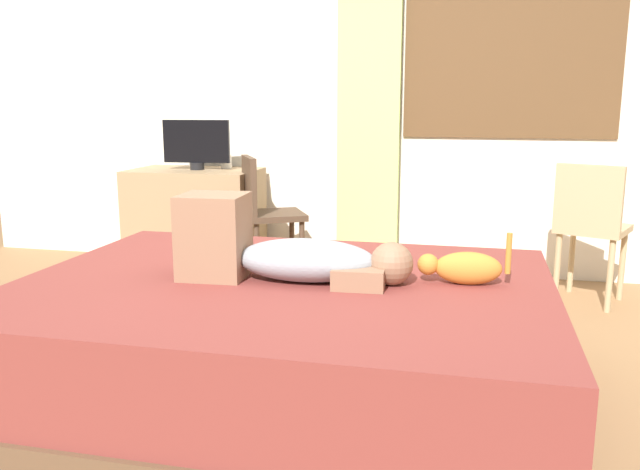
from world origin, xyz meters
TOP-DOWN VIEW (x-y plane):
  - ground_plane at (0.00, 0.00)m, footprint 16.00×16.00m
  - back_wall_with_window at (0.02, 2.35)m, footprint 6.40×0.14m
  - bed at (-0.04, 0.04)m, footprint 2.17×1.65m
  - person_lying at (-0.05, 0.05)m, footprint 0.94×0.31m
  - cat at (0.66, 0.15)m, footprint 0.36×0.13m
  - desk at (-1.27, 1.95)m, footprint 0.90×0.56m
  - tv_monitor at (-1.25, 1.95)m, footprint 0.48×0.10m
  - cup at (-1.07, 2.07)m, footprint 0.08×0.08m
  - chair_by_desk at (-0.69, 1.76)m, footprint 0.52×0.52m
  - chair_spare at (1.37, 1.72)m, footprint 0.50×0.50m
  - curtain_left at (-0.06, 2.23)m, footprint 0.44×0.06m

SIDE VIEW (x-z plane):
  - ground_plane at x=0.00m, z-range 0.00..0.00m
  - bed at x=-0.04m, z-range 0.00..0.51m
  - desk at x=-1.27m, z-range 0.00..0.74m
  - chair_by_desk at x=-0.69m, z-range 0.08..0.94m
  - chair_spare at x=1.37m, z-range 0.08..0.94m
  - cat at x=0.66m, z-range 0.48..0.69m
  - person_lying at x=-0.05m, z-range 0.46..0.80m
  - cup at x=-1.07m, z-range 0.74..0.84m
  - tv_monitor at x=-1.25m, z-range 0.75..1.10m
  - curtain_left at x=-0.06m, z-range 0.00..2.65m
  - back_wall_with_window at x=0.02m, z-range 0.00..2.90m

